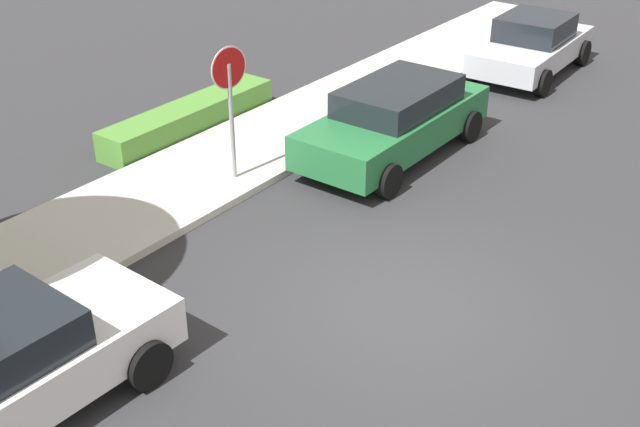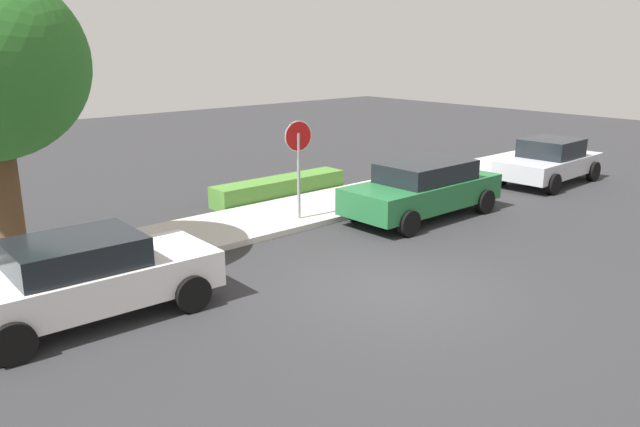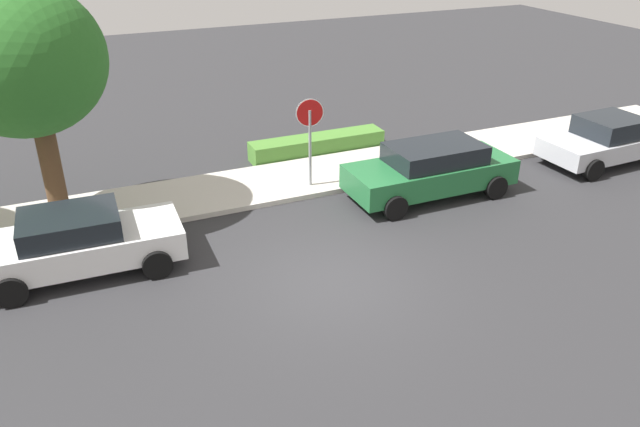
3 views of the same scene
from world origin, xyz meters
name	(u,v)px [view 3 (image 3 of 3)]	position (x,y,z in m)	size (l,w,h in m)	color
ground_plane	(330,281)	(0.00, 0.00, 0.00)	(60.00, 60.00, 0.00)	#2D2D30
sidewalk_curb	(254,186)	(0.00, 5.18, 0.07)	(32.00, 2.52, 0.14)	beige
stop_sign	(310,129)	(1.43, 4.50, 1.78)	(0.75, 0.12, 2.60)	gray
parked_car_green	(431,169)	(4.27, 2.84, 0.76)	(4.58, 1.98, 1.46)	#236B38
parked_car_white	(79,242)	(-4.74, 2.52, 0.73)	(4.24, 2.05, 1.41)	white
parked_car_silver	(607,140)	(10.50, 2.75, 0.72)	(4.12, 2.09, 1.43)	silver
street_tree_mid_block	(21,61)	(-5.22, 5.27, 4.04)	(3.77, 3.77, 5.82)	#513823
fire_hydrant	(441,159)	(5.52, 4.19, 0.36)	(0.30, 0.22, 0.72)	#A5A5A8
front_yard_hedge	(317,145)	(2.69, 6.90, 0.30)	(4.37, 0.82, 0.60)	#4C8433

